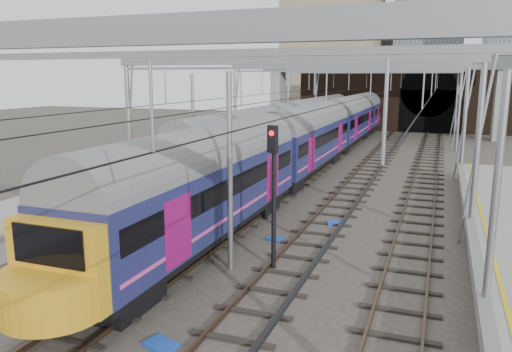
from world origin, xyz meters
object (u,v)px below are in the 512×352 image
at_px(relay_cabinet, 92,243).
at_px(train_main, 332,127).
at_px(train_second, 296,124).
at_px(signal_near_centre, 273,181).

bearing_deg(relay_cabinet, train_main, 92.61).
distance_m(train_second, signal_near_centre, 29.82).
xyz_separation_m(train_main, train_second, (-4.00, 2.79, -0.13)).
bearing_deg(train_main, signal_near_centre, -82.54).
height_order(train_second, relay_cabinet, train_second).
xyz_separation_m(train_main, relay_cabinet, (-3.56, -27.29, -2.02)).
relative_size(train_second, signal_near_centre, 8.88).
xyz_separation_m(train_second, relay_cabinet, (0.44, -30.08, -1.89)).
xyz_separation_m(signal_near_centre, relay_cabinet, (-6.98, -1.21, -2.73)).
xyz_separation_m(train_main, signal_near_centre, (3.41, -26.08, 0.72)).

